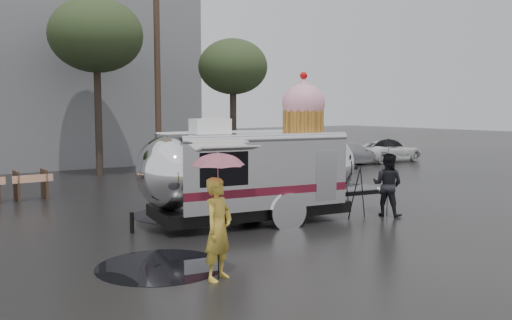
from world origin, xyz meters
TOP-DOWN VIEW (x-y plane):
  - ground at (0.00, 0.00)m, footprint 120.00×120.00m
  - puddles at (0.96, 4.22)m, footprint 13.04×8.11m
  - utility_pole at (2.50, 14.00)m, footprint 1.60×0.28m
  - tree_mid at (0.00, 15.00)m, footprint 4.20×4.20m
  - tree_right at (6.00, 13.00)m, footprint 3.36×3.36m
  - parked_cars at (11.78, 12.00)m, footprint 13.20×1.90m
  - airstream_trailer at (0.23, 2.74)m, footprint 7.77×3.30m
  - person_left at (-3.18, -1.16)m, footprint 0.81×0.71m
  - umbrella_pink at (-3.18, -1.16)m, footprint 1.19×1.19m
  - person_right at (3.82, 1.13)m, footprint 0.80×1.00m
  - umbrella_black at (3.82, 1.13)m, footprint 1.05×1.05m
  - tripod at (2.95, 1.58)m, footprint 0.60×0.59m

SIDE VIEW (x-z plane):
  - ground at x=0.00m, z-range 0.00..0.00m
  - puddles at x=0.96m, z-range 0.00..0.01m
  - parked_cars at x=11.78m, z-range -0.03..1.47m
  - tripod at x=2.95m, z-range 0.13..1.61m
  - person_right at x=3.82m, z-range 0.00..1.82m
  - person_left at x=-3.18m, z-range 0.00..1.88m
  - airstream_trailer at x=0.23m, z-range -0.63..3.59m
  - umbrella_black at x=3.82m, z-range 0.77..3.04m
  - umbrella_pink at x=-3.18m, z-range 0.77..3.13m
  - utility_pole at x=2.50m, z-range 0.12..9.12m
  - tree_right at x=6.00m, z-range 1.85..8.27m
  - tree_mid at x=0.00m, z-range 2.33..10.35m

